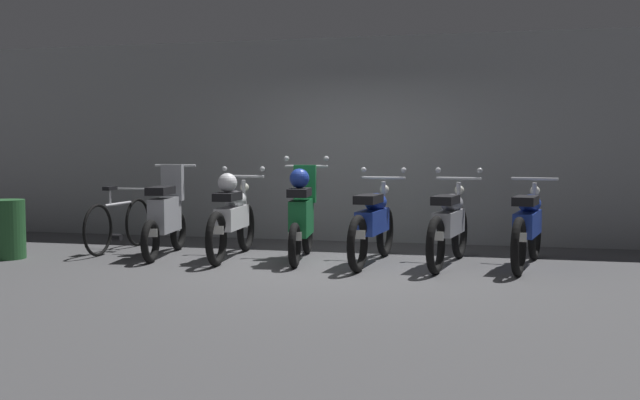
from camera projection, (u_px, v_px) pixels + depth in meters
name	position (u px, v px, depth m)	size (l,w,h in m)	color
ground_plane	(328.00, 268.00, 8.59)	(80.00, 80.00, 0.00)	#4C4C4F
back_wall	(367.00, 140.00, 11.02)	(16.00, 0.30, 3.02)	gray
motorbike_slot_0	(166.00, 215.00, 9.54)	(0.56, 1.68, 1.18)	black
motorbike_slot_1	(232.00, 217.00, 9.34)	(0.59, 1.95, 1.15)	black
motorbike_slot_2	(302.00, 215.00, 9.16)	(0.59, 1.68, 1.29)	black
motorbike_slot_3	(373.00, 223.00, 8.89)	(0.59, 1.95, 1.15)	black
motorbike_slot_4	(449.00, 224.00, 8.74)	(0.58, 1.94, 1.15)	black
motorbike_slot_5	(528.00, 225.00, 8.63)	(0.59, 1.93, 1.03)	black
bicycle	(119.00, 224.00, 10.00)	(0.50, 1.73, 0.89)	black
trash_bin	(7.00, 229.00, 9.30)	(0.45, 0.45, 0.75)	#26592D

